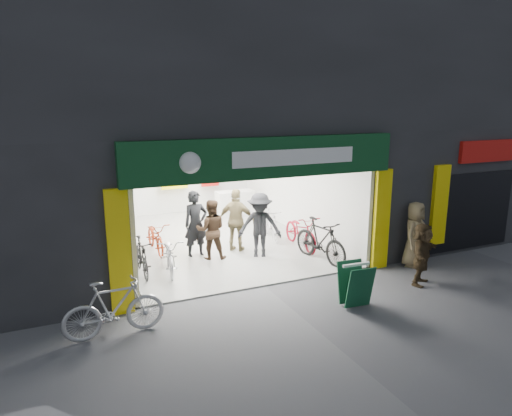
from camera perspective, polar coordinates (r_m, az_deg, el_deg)
ground at (r=10.88m, az=1.18°, el=-9.79°), size 60.00×60.00×0.00m
building at (r=14.98m, az=-3.87°, el=13.38°), size 17.00×10.27×8.00m
bike_left_front at (r=11.81m, az=-10.69°, el=-5.72°), size 0.90×1.85×0.93m
bike_left_midfront at (r=11.75m, az=-14.12°, el=-5.95°), size 0.45×1.58×0.95m
bike_left_midback at (r=13.43m, az=-12.44°, el=-3.53°), size 0.65×1.76×0.92m
bike_left_back at (r=15.53m, az=-16.74°, el=-1.42°), size 0.48×1.63×0.98m
bike_right_front at (r=12.42m, az=8.05°, el=-4.06°), size 0.88×2.04×1.19m
bike_right_mid at (r=13.55m, az=5.62°, el=-2.90°), size 0.79×1.99×1.02m
bike_right_back at (r=14.38m, az=1.85°, el=-1.94°), size 0.76×1.73×1.00m
parked_bike at (r=8.93m, az=-17.34°, el=-11.84°), size 1.85×0.57×1.10m
customer_a at (r=12.71m, az=-7.54°, el=-2.04°), size 0.73×0.52×1.87m
customer_b at (r=12.48m, az=-5.65°, el=-2.75°), size 0.97×0.86×1.68m
customer_c at (r=12.54m, az=0.47°, el=-2.23°), size 1.36×1.12×1.83m
customer_d at (r=13.03m, az=-2.44°, el=-1.61°), size 1.13×1.03×1.85m
pedestrian_near at (r=12.63m, az=19.18°, el=-3.11°), size 1.00×0.88×1.73m
pedestrian_far at (r=11.45m, az=20.02°, el=-5.43°), size 1.39×1.16×1.49m
sandwich_board at (r=9.94m, az=12.30°, el=-9.21°), size 0.64×0.65×0.92m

